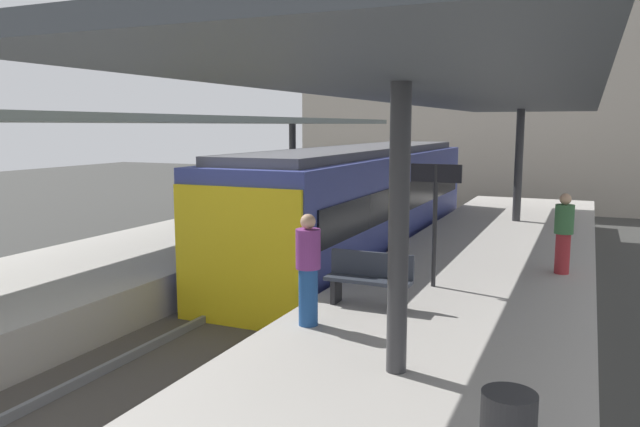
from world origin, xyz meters
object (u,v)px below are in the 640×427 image
at_px(commuter_train, 361,204).
at_px(passenger_mid_platform, 308,268).
at_px(platform_bench, 369,277).
at_px(platform_sign, 436,197).
at_px(passenger_near_bench, 564,232).

height_order(commuter_train, passenger_mid_platform, commuter_train).
xyz_separation_m(platform_bench, passenger_mid_platform, (-0.49, -1.29, 0.38)).
bearing_deg(platform_sign, passenger_near_bench, 43.62).
distance_m(platform_sign, passenger_mid_platform, 3.20).
xyz_separation_m(platform_sign, passenger_mid_platform, (-1.16, -2.88, -0.77)).
bearing_deg(commuter_train, platform_sign, -57.68).
bearing_deg(platform_bench, platform_sign, 67.09).
distance_m(commuter_train, platform_bench, 7.29).
bearing_deg(passenger_near_bench, passenger_mid_platform, -123.65).
bearing_deg(passenger_near_bench, commuter_train, 149.05).
xyz_separation_m(commuter_train, passenger_near_bench, (5.37, -3.22, 0.09)).
distance_m(platform_bench, passenger_near_bench, 4.52).
relative_size(platform_bench, platform_sign, 0.63).
xyz_separation_m(platform_bench, passenger_near_bench, (2.75, 3.57, 0.35)).
bearing_deg(passenger_mid_platform, commuter_train, 104.79).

